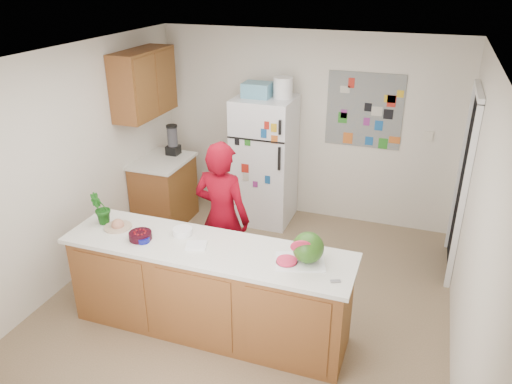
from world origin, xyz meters
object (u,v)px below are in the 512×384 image
(watermelon, at_px, (308,248))
(cherry_bowl, at_px, (140,236))
(person, at_px, (222,218))
(refrigerator, at_px, (264,161))

(watermelon, relative_size, cherry_bowl, 1.28)
(person, xyz_separation_m, cherry_bowl, (-0.48, -0.79, 0.12))
(refrigerator, relative_size, cherry_bowl, 8.14)
(cherry_bowl, bearing_deg, refrigerator, 81.36)
(refrigerator, xyz_separation_m, cherry_bowl, (-0.37, -2.46, 0.11))
(person, height_order, cherry_bowl, person)
(watermelon, distance_m, cherry_bowl, 1.55)
(watermelon, bearing_deg, cherry_bowl, -175.34)
(person, height_order, watermelon, person)
(refrigerator, xyz_separation_m, watermelon, (1.17, -2.34, 0.22))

